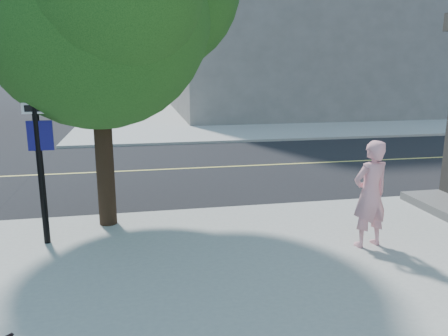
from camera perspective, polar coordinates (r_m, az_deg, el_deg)
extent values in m
plane|color=black|center=(10.25, -23.24, -6.63)|extent=(140.00, 140.00, 0.00)
cube|color=black|center=(14.50, -19.69, -0.72)|extent=(140.00, 9.00, 0.01)
cube|color=#A7A8A1|center=(33.10, 8.90, 7.32)|extent=(29.00, 25.00, 0.12)
cube|color=slate|center=(33.81, 9.88, 19.40)|extent=(18.00, 16.00, 14.00)
imported|color=pink|center=(8.15, 18.30, -3.22)|extent=(0.78, 0.59, 1.91)
cylinder|color=black|center=(8.98, -15.28, 3.68)|extent=(0.35, 0.35, 3.51)
sphere|color=#25571B|center=(8.92, -16.22, 18.67)|extent=(4.29, 4.29, 4.29)
cylinder|color=black|center=(8.28, -22.89, 3.87)|extent=(0.11, 0.11, 3.94)
cube|color=white|center=(8.20, -22.86, 7.10)|extent=(0.52, 0.04, 0.19)
cube|color=navy|center=(8.25, -22.58, 3.87)|extent=(0.42, 0.04, 0.52)
imported|color=black|center=(8.20, -23.66, 12.31)|extent=(0.15, 0.19, 0.94)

